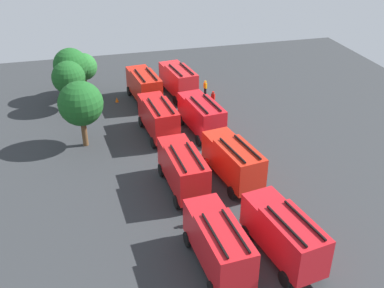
{
  "coord_description": "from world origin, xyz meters",
  "views": [
    {
      "loc": [
        -35.79,
        9.36,
        22.13
      ],
      "look_at": [
        0.0,
        0.0,
        1.4
      ],
      "focal_mm": 42.58,
      "sensor_mm": 36.0,
      "label": 1
    }
  ],
  "objects_px": {
    "fire_truck_2": "(201,115)",
    "tree_1": "(69,78)",
    "fire_truck_1": "(233,160)",
    "tree_0": "(81,104)",
    "fire_truck_7": "(144,85)",
    "firefighter_2": "(202,214)",
    "fire_truck_3": "(178,80)",
    "traffic_cone_0": "(170,111)",
    "firefighter_0": "(166,74)",
    "fire_truck_4": "(218,242)",
    "fire_truck_6": "(158,117)",
    "fire_truck_0": "(283,233)",
    "tree_2": "(71,65)",
    "firefighter_4": "(206,167)",
    "tree_3": "(84,67)",
    "firefighter_3": "(213,98)",
    "firefighter_1": "(205,87)",
    "traffic_cone_1": "(260,185)",
    "fire_truck_5": "(183,168)",
    "traffic_cone_2": "(117,100)"
  },
  "relations": [
    {
      "from": "firefighter_1",
      "to": "traffic_cone_0",
      "type": "distance_m",
      "value": 6.99
    },
    {
      "from": "fire_truck_1",
      "to": "firefighter_1",
      "type": "xyz_separation_m",
      "value": [
        19.04,
        -3.1,
        -1.18
      ]
    },
    {
      "from": "fire_truck_0",
      "to": "tree_0",
      "type": "xyz_separation_m",
      "value": [
        19.47,
        12.07,
        2.32
      ]
    },
    {
      "from": "fire_truck_5",
      "to": "firefighter_1",
      "type": "relative_size",
      "value": 4.23
    },
    {
      "from": "traffic_cone_1",
      "to": "traffic_cone_0",
      "type": "bearing_deg",
      "value": 14.34
    },
    {
      "from": "tree_1",
      "to": "fire_truck_2",
      "type": "bearing_deg",
      "value": -126.62
    },
    {
      "from": "traffic_cone_0",
      "to": "fire_truck_7",
      "type": "bearing_deg",
      "value": 29.41
    },
    {
      "from": "fire_truck_4",
      "to": "fire_truck_6",
      "type": "bearing_deg",
      "value": -3.62
    },
    {
      "from": "tree_1",
      "to": "firefighter_3",
      "type": "bearing_deg",
      "value": -101.36
    },
    {
      "from": "fire_truck_3",
      "to": "firefighter_0",
      "type": "bearing_deg",
      "value": -3.69
    },
    {
      "from": "fire_truck_0",
      "to": "firefighter_2",
      "type": "bearing_deg",
      "value": 32.38
    },
    {
      "from": "fire_truck_6",
      "to": "traffic_cone_0",
      "type": "xyz_separation_m",
      "value": [
        4.76,
        -2.24,
        -1.83
      ]
    },
    {
      "from": "fire_truck_2",
      "to": "fire_truck_6",
      "type": "relative_size",
      "value": 1.01
    },
    {
      "from": "tree_1",
      "to": "traffic_cone_2",
      "type": "xyz_separation_m",
      "value": [
        0.78,
        -5.16,
        -3.56
      ]
    },
    {
      "from": "firefighter_2",
      "to": "tree_3",
      "type": "bearing_deg",
      "value": -128.0
    },
    {
      "from": "tree_0",
      "to": "tree_1",
      "type": "distance_m",
      "value": 9.0
    },
    {
      "from": "fire_truck_0",
      "to": "firefighter_2",
      "type": "relative_size",
      "value": 4.24
    },
    {
      "from": "fire_truck_0",
      "to": "tree_3",
      "type": "relative_size",
      "value": 1.48
    },
    {
      "from": "fire_truck_7",
      "to": "firefighter_2",
      "type": "relative_size",
      "value": 4.2
    },
    {
      "from": "fire_truck_2",
      "to": "traffic_cone_0",
      "type": "distance_m",
      "value": 6.08
    },
    {
      "from": "firefighter_4",
      "to": "firefighter_0",
      "type": "bearing_deg",
      "value": -166.85
    },
    {
      "from": "fire_truck_4",
      "to": "fire_truck_6",
      "type": "distance_m",
      "value": 19.37
    },
    {
      "from": "fire_truck_2",
      "to": "fire_truck_5",
      "type": "xyz_separation_m",
      "value": [
        -9.35,
        4.2,
        0.0
      ]
    },
    {
      "from": "firefighter_1",
      "to": "firefighter_2",
      "type": "distance_m",
      "value": 25.07
    },
    {
      "from": "fire_truck_1",
      "to": "firefighter_2",
      "type": "bearing_deg",
      "value": 131.13
    },
    {
      "from": "fire_truck_3",
      "to": "traffic_cone_0",
      "type": "xyz_separation_m",
      "value": [
        -4.68,
        2.02,
        -1.83
      ]
    },
    {
      "from": "tree_0",
      "to": "fire_truck_0",
      "type": "bearing_deg",
      "value": -148.2
    },
    {
      "from": "traffic_cone_1",
      "to": "tree_0",
      "type": "bearing_deg",
      "value": 50.49
    },
    {
      "from": "fire_truck_6",
      "to": "traffic_cone_2",
      "type": "relative_size",
      "value": 12.37
    },
    {
      "from": "traffic_cone_2",
      "to": "fire_truck_0",
      "type": "bearing_deg",
      "value": -164.85
    },
    {
      "from": "firefighter_0",
      "to": "traffic_cone_2",
      "type": "distance_m",
      "value": 8.85
    },
    {
      "from": "fire_truck_0",
      "to": "traffic_cone_2",
      "type": "xyz_separation_m",
      "value": [
        29.18,
        7.9,
        -1.85
      ]
    },
    {
      "from": "firefighter_3",
      "to": "firefighter_2",
      "type": "bearing_deg",
      "value": -156.44
    },
    {
      "from": "fire_truck_3",
      "to": "fire_truck_6",
      "type": "bearing_deg",
      "value": 148.01
    },
    {
      "from": "tree_3",
      "to": "firefighter_2",
      "type": "bearing_deg",
      "value": -166.11
    },
    {
      "from": "firefighter_2",
      "to": "tree_3",
      "type": "height_order",
      "value": "tree_3"
    },
    {
      "from": "tree_2",
      "to": "traffic_cone_0",
      "type": "distance_m",
      "value": 13.12
    },
    {
      "from": "traffic_cone_0",
      "to": "firefighter_0",
      "type": "bearing_deg",
      "value": -9.29
    },
    {
      "from": "traffic_cone_0",
      "to": "firefighter_2",
      "type": "bearing_deg",
      "value": 174.58
    },
    {
      "from": "fire_truck_1",
      "to": "tree_0",
      "type": "xyz_separation_m",
      "value": [
        9.71,
        11.9,
        2.32
      ]
    },
    {
      "from": "fire_truck_1",
      "to": "fire_truck_5",
      "type": "relative_size",
      "value": 1.02
    },
    {
      "from": "firefighter_2",
      "to": "fire_truck_1",
      "type": "bearing_deg",
      "value": 178.43
    },
    {
      "from": "fire_truck_6",
      "to": "firefighter_2",
      "type": "xyz_separation_m",
      "value": [
        -14.82,
        -0.38,
        -1.15
      ]
    },
    {
      "from": "firefighter_0",
      "to": "fire_truck_2",
      "type": "bearing_deg",
      "value": 175.15
    },
    {
      "from": "fire_truck_4",
      "to": "tree_2",
      "type": "distance_m",
      "value": 32.45
    },
    {
      "from": "fire_truck_0",
      "to": "tree_3",
      "type": "bearing_deg",
      "value": 9.36
    },
    {
      "from": "fire_truck_2",
      "to": "tree_1",
      "type": "relative_size",
      "value": 1.3
    },
    {
      "from": "firefighter_1",
      "to": "firefighter_4",
      "type": "bearing_deg",
      "value": 49.52
    },
    {
      "from": "tree_3",
      "to": "tree_1",
      "type": "bearing_deg",
      "value": 158.07
    },
    {
      "from": "fire_truck_2",
      "to": "firefighter_4",
      "type": "height_order",
      "value": "fire_truck_2"
    }
  ]
}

